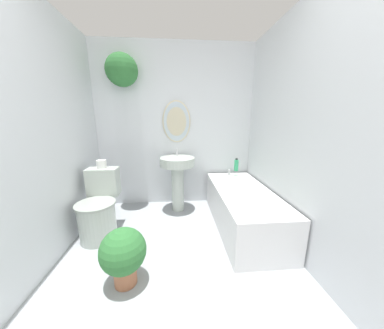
% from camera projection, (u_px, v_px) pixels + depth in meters
% --- Properties ---
extents(wall_back, '(2.44, 0.42, 2.40)m').
position_uv_depth(wall_back, '(167.00, 118.00, 2.87)').
color(wall_back, silver).
rests_on(wall_back, ground_plane).
extents(wall_left, '(0.06, 2.58, 2.40)m').
position_uv_depth(wall_left, '(34.00, 135.00, 1.62)').
color(wall_left, silver).
rests_on(wall_left, ground_plane).
extents(wall_right, '(0.06, 2.58, 2.40)m').
position_uv_depth(wall_right, '(302.00, 134.00, 1.82)').
color(wall_right, silver).
rests_on(wall_right, ground_plane).
extents(toilet, '(0.42, 0.60, 0.76)m').
position_uv_depth(toilet, '(99.00, 210.00, 2.20)').
color(toilet, '#B2BCB2').
rests_on(toilet, ground_plane).
extents(pedestal_sink, '(0.50, 0.50, 0.90)m').
position_uv_depth(pedestal_sink, '(178.00, 173.00, 2.78)').
color(pedestal_sink, '#B2BCB2').
rests_on(pedestal_sink, ground_plane).
extents(bathtub, '(0.65, 1.52, 0.56)m').
position_uv_depth(bathtub, '(243.00, 207.00, 2.41)').
color(bathtub, silver).
rests_on(bathtub, ground_plane).
extents(shampoo_bottle, '(0.06, 0.06, 0.19)m').
position_uv_depth(shampoo_bottle, '(236.00, 165.00, 2.91)').
color(shampoo_bottle, '#38B275').
rests_on(shampoo_bottle, bathtub).
extents(potted_plant, '(0.37, 0.37, 0.49)m').
position_uv_depth(potted_plant, '(124.00, 253.00, 1.54)').
color(potted_plant, '#9E6042').
rests_on(potted_plant, ground_plane).
extents(toilet_paper_roll, '(0.11, 0.11, 0.10)m').
position_uv_depth(toilet_paper_roll, '(102.00, 164.00, 2.30)').
color(toilet_paper_roll, white).
rests_on(toilet_paper_roll, toilet).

